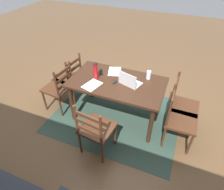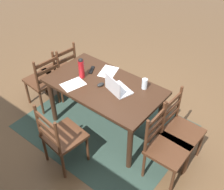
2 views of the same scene
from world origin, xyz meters
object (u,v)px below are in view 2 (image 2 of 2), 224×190
(chair_far_head, at_px, (61,137))
(chair_left_near, at_px, (180,130))
(dining_table, at_px, (104,91))
(tv_remote, at_px, (92,70))
(chair_right_far, at_px, (44,80))
(drinking_glass, at_px, (145,84))
(computer_mouse, at_px, (101,85))
(laptop, at_px, (116,88))
(chair_right_near, at_px, (60,70))
(water_bottle, at_px, (81,68))
(chair_left_far, at_px, (165,148))

(chair_far_head, relative_size, chair_left_near, 1.00)
(dining_table, xyz_separation_m, tv_remote, (0.35, -0.15, 0.11))
(dining_table, bearing_deg, chair_far_head, 89.66)
(chair_far_head, relative_size, chair_right_far, 1.00)
(dining_table, relative_size, chair_far_head, 1.61)
(drinking_glass, distance_m, computer_mouse, 0.57)
(chair_right_far, distance_m, laptop, 1.32)
(chair_right_near, distance_m, chair_right_far, 0.35)
(chair_far_head, bearing_deg, water_bottle, -65.49)
(chair_left_near, height_order, computer_mouse, chair_left_near)
(chair_left_near, relative_size, laptop, 2.56)
(computer_mouse, xyz_separation_m, tv_remote, (0.32, -0.19, -0.01))
(chair_left_far, distance_m, computer_mouse, 1.14)
(tv_remote, bearing_deg, drinking_glass, 160.55)
(chair_left_near, bearing_deg, computer_mouse, 11.09)
(dining_table, distance_m, water_bottle, 0.44)
(chair_far_head, xyz_separation_m, chair_left_near, (-1.06, -0.98, 0.00))
(dining_table, height_order, laptop, laptop)
(chair_right_far, height_order, water_bottle, water_bottle)
(chair_left_near, xyz_separation_m, water_bottle, (1.40, 0.22, 0.46))
(chair_far_head, xyz_separation_m, tv_remote, (0.35, -0.95, 0.32))
(chair_far_head, bearing_deg, tv_remote, -70.04)
(tv_remote, bearing_deg, laptop, 136.50)
(chair_far_head, height_order, computer_mouse, chair_far_head)
(dining_table, distance_m, chair_left_near, 1.09)
(chair_left_near, xyz_separation_m, tv_remote, (1.40, 0.03, 0.32))
(chair_left_far, bearing_deg, tv_remote, -12.97)
(chair_left_near, xyz_separation_m, laptop, (0.85, 0.18, 0.36))
(chair_far_head, height_order, laptop, laptop)
(chair_far_head, height_order, chair_right_near, same)
(drinking_glass, bearing_deg, chair_right_far, 16.58)
(chair_far_head, relative_size, computer_mouse, 9.50)
(chair_far_head, distance_m, chair_left_near, 1.44)
(computer_mouse, bearing_deg, chair_left_far, -175.96)
(laptop, relative_size, drinking_glass, 2.61)
(chair_left_near, bearing_deg, drinking_glass, -8.75)
(tv_remote, bearing_deg, computer_mouse, 121.89)
(drinking_glass, relative_size, computer_mouse, 1.42)
(dining_table, bearing_deg, water_bottle, 7.70)
(dining_table, bearing_deg, chair_right_far, 9.57)
(laptop, xyz_separation_m, water_bottle, (0.56, 0.04, 0.09))
(chair_right_near, xyz_separation_m, chair_left_far, (-2.11, 0.34, 0.00))
(dining_table, relative_size, tv_remote, 8.99)
(laptop, bearing_deg, chair_right_near, -7.87)
(dining_table, xyz_separation_m, chair_right_near, (1.05, -0.17, -0.20))
(tv_remote, bearing_deg, water_bottle, 62.35)
(chair_left_near, xyz_separation_m, computer_mouse, (1.08, 0.21, 0.32))
(chair_left_far, relative_size, drinking_glass, 6.69)
(chair_left_far, xyz_separation_m, water_bottle, (1.40, -0.13, 0.46))
(chair_left_far, relative_size, chair_right_far, 1.00)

